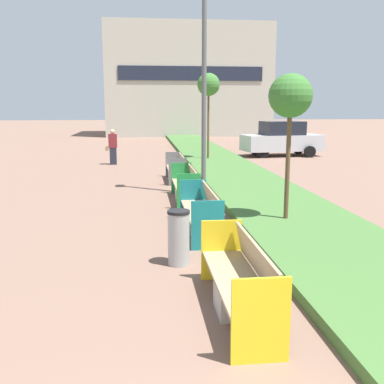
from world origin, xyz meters
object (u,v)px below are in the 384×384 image
litter_bin (179,238)px  parked_car_distant (282,139)px  bench_grey_frame (177,171)px  street_lamp_post (204,50)px  sapling_tree_near (290,98)px  sapling_tree_far (209,86)px  pedestrian_walking (113,147)px  bench_teal_frame (201,215)px  bench_green_frame (186,187)px  bench_yellow_frame (240,285)px

litter_bin → parked_car_distant: bearing=67.1°
bench_grey_frame → litter_bin: same height
street_lamp_post → sapling_tree_near: (1.34, -3.82, -1.42)m
sapling_tree_far → pedestrian_walking: 5.34m
sapling_tree_far → bench_teal_frame: bearing=-99.0°
bench_teal_frame → litter_bin: (-0.64, -1.93, 0.09)m
parked_car_distant → bench_green_frame: bearing=-126.8°
bench_green_frame → sapling_tree_far: bearing=77.8°
sapling_tree_near → sapling_tree_far: 12.04m
bench_yellow_frame → pedestrian_walking: bearing=99.4°
bench_yellow_frame → street_lamp_post: 8.86m
bench_grey_frame → street_lamp_post: bearing=-77.1°
sapling_tree_near → bench_green_frame: bearing=122.8°
bench_teal_frame → pedestrian_walking: 11.99m
bench_grey_frame → pedestrian_walking: pedestrian_walking is taller
bench_yellow_frame → sapling_tree_near: size_ratio=0.72×
bench_green_frame → pedestrian_walking: (-2.57, 8.37, 0.44)m
street_lamp_post → sapling_tree_near: size_ratio=2.31×
street_lamp_post → sapling_tree_far: street_lamp_post is taller
sapling_tree_far → pedestrian_walking: size_ratio=2.58×
litter_bin → bench_grey_frame: bearing=85.8°
sapling_tree_far → street_lamp_post: bearing=-99.3°
bench_grey_frame → sapling_tree_near: sapling_tree_near is taller
bench_yellow_frame → street_lamp_post: bearing=85.6°
parked_car_distant → litter_bin: bearing=-120.3°
sapling_tree_far → parked_car_distant: 5.52m
bench_yellow_frame → bench_grey_frame: bearing=90.0°
bench_yellow_frame → parked_car_distant: 19.32m
bench_green_frame → bench_grey_frame: same height
bench_grey_frame → pedestrian_walking: 5.55m
street_lamp_post → parked_car_distant: size_ratio=1.75×
bench_green_frame → sapling_tree_near: sapling_tree_near is taller
bench_grey_frame → sapling_tree_far: 6.69m
bench_yellow_frame → pedestrian_walking: size_ratio=1.47×
litter_bin → pedestrian_walking: bearing=98.1°
bench_green_frame → bench_yellow_frame: bearing=-90.0°
bench_yellow_frame → bench_teal_frame: (0.00, 3.82, 0.00)m
bench_green_frame → sapling_tree_far: 9.75m
bench_yellow_frame → bench_green_frame: same height
sapling_tree_far → bench_green_frame: bearing=-102.2°
sapling_tree_near → parked_car_distant: sapling_tree_near is taller
bench_teal_frame → street_lamp_post: size_ratio=0.32×
sapling_tree_near → pedestrian_walking: (-4.52, 11.40, -2.00)m
bench_yellow_frame → litter_bin: same height
sapling_tree_far → bench_grey_frame: bearing=-109.5°
bench_grey_frame → litter_bin: size_ratio=2.17×
bench_green_frame → street_lamp_post: size_ratio=0.30×
pedestrian_walking → bench_teal_frame: bearing=-77.6°
bench_teal_frame → bench_grey_frame: size_ratio=1.20×
bench_teal_frame → litter_bin: same height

